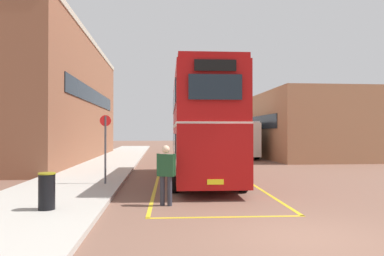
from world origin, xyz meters
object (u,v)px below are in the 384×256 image
Objects in this scene: single_deck_bus at (236,138)px; pedestrian_boarding at (166,170)px; double_decker_bus at (201,125)px; bus_stop_sign at (105,142)px; litter_bin at (47,191)px.

single_deck_bus is 5.03× the size of pedestrian_boarding.
double_decker_bus reaches higher than bus_stop_sign.
litter_bin is at bearing -164.00° from pedestrian_boarding.
double_decker_bus is 8.09m from litter_bin.
litter_bin is (-3.16, -0.91, -0.42)m from pedestrian_boarding.
single_deck_bus is 21.12m from pedestrian_boarding.
single_deck_bus is 23.12m from litter_bin.
single_deck_bus reaches higher than litter_bin.
bus_stop_sign is (-2.35, 3.82, 0.72)m from pedestrian_boarding.
double_decker_bus is at bearing -107.85° from single_deck_bus.
pedestrian_boarding is at bearing -107.76° from single_deck_bus.
single_deck_bus reaches higher than pedestrian_boarding.
pedestrian_boarding is at bearing -107.49° from double_decker_bus.
double_decker_bus is 10.21× the size of litter_bin.
litter_bin is 0.36× the size of bus_stop_sign.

